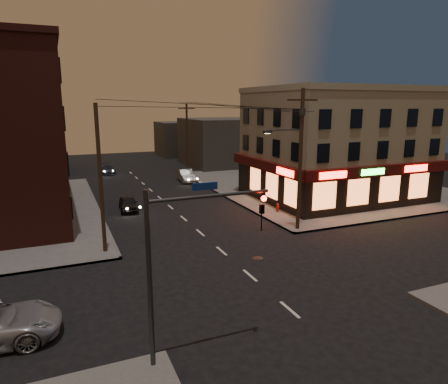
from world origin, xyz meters
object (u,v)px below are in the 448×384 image
sedan_mid (186,176)px  sedan_near (128,203)px  fire_hydrant (277,207)px  sedan_far (107,169)px

sedan_mid → sedan_near: bearing=-123.9°
sedan_mid → fire_hydrant: bearing=-75.9°
sedan_mid → sedan_far: sedan_mid is taller
sedan_far → fire_hydrant: size_ratio=5.87×
sedan_near → fire_hydrant: bearing=-22.7°
sedan_near → sedan_mid: sedan_mid is taller
sedan_near → fire_hydrant: (11.49, -5.89, -0.10)m
fire_hydrant → sedan_far: bearing=112.2°
sedan_far → fire_hydrant: (10.76, -26.35, -0.07)m
sedan_mid → sedan_far: bearing=134.4°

